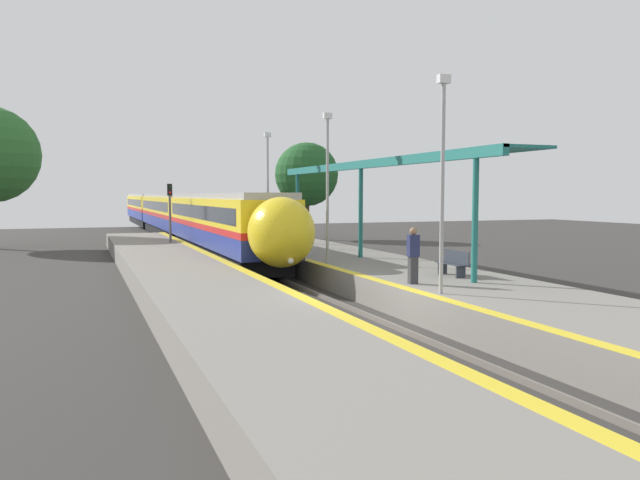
{
  "coord_description": "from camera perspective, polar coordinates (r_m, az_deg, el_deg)",
  "views": [
    {
      "loc": [
        -7.49,
        -16.02,
        3.8
      ],
      "look_at": [
        0.54,
        4.76,
        2.17
      ],
      "focal_mm": 35.0,
      "sensor_mm": 36.0,
      "label": 1
    }
  ],
  "objects": [
    {
      "name": "platform_bench",
      "position": [
        22.37,
        12.1,
        -2.03
      ],
      "size": [
        0.44,
        1.53,
        0.89
      ],
      "color": "#2D333D",
      "rests_on": "platform_right"
    },
    {
      "name": "lamppost_mid",
      "position": [
        26.04,
        0.69,
        5.62
      ],
      "size": [
        0.36,
        0.2,
        6.22
      ],
      "color": "#9E9EA3",
      "rests_on": "platform_right"
    },
    {
      "name": "ground_plane",
      "position": [
        18.08,
        3.88,
        -7.94
      ],
      "size": [
        120.0,
        120.0,
        0.0
      ],
      "primitive_type": "plane",
      "color": "#383533"
    },
    {
      "name": "train",
      "position": [
        55.77,
        -13.42,
        2.45
      ],
      "size": [
        2.8,
        66.2,
        3.87
      ],
      "color": "black",
      "rests_on": "ground_plane"
    },
    {
      "name": "station_canopy",
      "position": [
        28.59,
        4.82,
        6.68
      ],
      "size": [
        2.02,
        20.53,
        4.38
      ],
      "color": "#1E6B66",
      "rests_on": "platform_right"
    },
    {
      "name": "person_waiting",
      "position": [
        20.12,
        8.51,
        -1.3
      ],
      "size": [
        0.36,
        0.24,
        1.81
      ],
      "color": "#333338",
      "rests_on": "platform_right"
    },
    {
      "name": "lamppost_far",
      "position": [
        34.38,
        -4.8,
        5.26
      ],
      "size": [
        0.36,
        0.2,
        6.22
      ],
      "color": "#9E9EA3",
      "rests_on": "platform_right"
    },
    {
      "name": "background_tree_right",
      "position": [
        52.64,
        -1.23,
        6.0
      ],
      "size": [
        5.35,
        5.35,
        8.15
      ],
      "color": "brown",
      "rests_on": "ground_plane"
    },
    {
      "name": "platform_right",
      "position": [
        20.06,
        14.67,
        -5.5
      ],
      "size": [
        5.15,
        64.0,
        0.95
      ],
      "color": "gray",
      "rests_on": "ground_plane"
    },
    {
      "name": "railway_signal",
      "position": [
        38.1,
        -13.55,
        2.43
      ],
      "size": [
        0.28,
        0.28,
        4.43
      ],
      "color": "#59595E",
      "rests_on": "ground_plane"
    },
    {
      "name": "platform_left",
      "position": [
        16.81,
        -7.48,
        -7.27
      ],
      "size": [
        4.15,
        64.0,
        0.95
      ],
      "color": "gray",
      "rests_on": "ground_plane"
    },
    {
      "name": "rail_left",
      "position": [
        17.78,
        1.75,
        -7.9
      ],
      "size": [
        0.08,
        90.0,
        0.15
      ],
      "primitive_type": "cube",
      "color": "slate",
      "rests_on": "ground_plane"
    },
    {
      "name": "rail_right",
      "position": [
        18.38,
        5.93,
        -7.52
      ],
      "size": [
        0.08,
        90.0,
        0.15
      ],
      "primitive_type": "cube",
      "color": "slate",
      "rests_on": "ground_plane"
    },
    {
      "name": "lamppost_near",
      "position": [
        18.16,
        11.14,
        6.17
      ],
      "size": [
        0.36,
        0.2,
        6.22
      ],
      "color": "#9E9EA3",
      "rests_on": "platform_right"
    }
  ]
}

